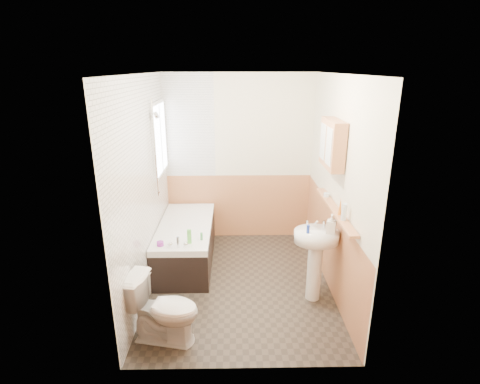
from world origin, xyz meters
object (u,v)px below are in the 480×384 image
bathtub (186,242)px  toilet (164,309)px  medicine_cabinet (332,144)px  pine_shelf (335,209)px  sink (316,251)px

bathtub → toilet: size_ratio=2.25×
bathtub → toilet: bearing=-91.1°
toilet → medicine_cabinet: medicine_cabinet is taller
pine_shelf → medicine_cabinet: bearing=97.4°
toilet → medicine_cabinet: bearing=-49.6°
toilet → medicine_cabinet: (1.77, 0.97, 1.42)m
toilet → pine_shelf: (1.80, 0.75, 0.73)m
toilet → sink: bearing=-55.6°
toilet → sink: (1.60, 0.67, 0.27)m
toilet → pine_shelf: size_ratio=0.49×
toilet → pine_shelf: pine_shelf is taller
sink → pine_shelf: pine_shelf is taller
pine_shelf → sink: bearing=-156.6°
toilet → pine_shelf: bearing=-55.5°
medicine_cabinet → sink: bearing=-119.7°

